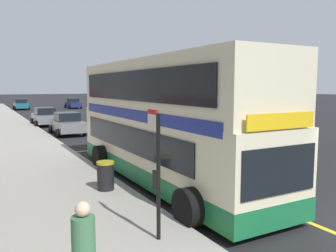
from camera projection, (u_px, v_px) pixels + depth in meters
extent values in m
plane|color=black|center=(68.00, 119.00, 36.62)|extent=(260.00, 260.00, 0.00)
cube|color=beige|center=(164.00, 145.00, 12.59)|extent=(2.53, 11.05, 2.30)
cube|color=beige|center=(163.00, 87.00, 12.35)|extent=(2.50, 10.83, 1.90)
cube|color=#196B3D|center=(164.00, 168.00, 12.69)|extent=(2.55, 11.07, 0.60)
cube|color=navy|center=(163.00, 113.00, 12.46)|extent=(2.56, 10.17, 0.36)
cube|color=black|center=(126.00, 138.00, 12.29)|extent=(0.04, 8.84, 0.90)
cube|color=black|center=(130.00, 86.00, 11.73)|extent=(0.04, 9.72, 1.00)
cube|color=black|center=(280.00, 171.00, 7.73)|extent=(2.22, 0.04, 1.10)
cube|color=yellow|center=(282.00, 121.00, 7.61)|extent=(2.02, 0.04, 0.36)
cylinder|color=black|center=(191.00, 207.00, 8.58)|extent=(0.56, 1.00, 1.00)
cylinder|color=black|center=(271.00, 191.00, 9.87)|extent=(0.56, 1.00, 1.00)
cylinder|color=black|center=(102.00, 157.00, 14.68)|extent=(0.56, 1.00, 1.00)
cylinder|color=black|center=(158.00, 151.00, 15.98)|extent=(0.56, 1.00, 1.00)
cube|color=yellow|center=(123.00, 184.00, 12.31)|extent=(0.16, 14.19, 0.01)
cube|color=yellow|center=(192.00, 175.00, 13.70)|extent=(0.16, 14.19, 0.01)
cube|color=yellow|center=(101.00, 150.00, 19.11)|extent=(3.06, 0.16, 0.01)
cylinder|color=black|center=(158.00, 178.00, 7.44)|extent=(0.09, 0.09, 2.77)
cube|color=silver|center=(153.00, 121.00, 7.53)|extent=(0.05, 0.42, 0.30)
cube|color=red|center=(153.00, 112.00, 7.51)|extent=(0.05, 0.42, 0.10)
cube|color=black|center=(156.00, 180.00, 7.54)|extent=(0.06, 0.28, 0.40)
cube|color=slate|center=(45.00, 118.00, 30.83)|extent=(1.76, 4.20, 0.72)
cube|color=black|center=(45.00, 111.00, 30.66)|extent=(1.52, 1.90, 0.60)
cylinder|color=black|center=(32.00, 121.00, 31.55)|extent=(0.22, 0.60, 0.60)
cylinder|color=black|center=(53.00, 120.00, 32.45)|extent=(0.22, 0.60, 0.60)
cylinder|color=black|center=(36.00, 124.00, 29.29)|extent=(0.22, 0.60, 0.60)
cylinder|color=black|center=(59.00, 123.00, 30.18)|extent=(0.22, 0.60, 0.60)
cube|color=navy|center=(73.00, 104.00, 55.16)|extent=(1.76, 4.20, 0.72)
cube|color=black|center=(73.00, 100.00, 54.99)|extent=(1.52, 1.90, 0.60)
cylinder|color=black|center=(65.00, 106.00, 55.88)|extent=(0.22, 0.60, 0.60)
cylinder|color=black|center=(77.00, 106.00, 56.78)|extent=(0.22, 0.60, 0.60)
cylinder|color=black|center=(69.00, 107.00, 53.62)|extent=(0.22, 0.60, 0.60)
cylinder|color=black|center=(81.00, 107.00, 54.51)|extent=(0.22, 0.60, 0.60)
cube|color=#196066|center=(21.00, 105.00, 51.98)|extent=(1.76, 4.20, 0.72)
cube|color=black|center=(21.00, 101.00, 51.82)|extent=(1.52, 1.90, 0.60)
cylinder|color=black|center=(13.00, 107.00, 52.71)|extent=(0.22, 0.60, 0.60)
cylinder|color=black|center=(27.00, 107.00, 53.60)|extent=(0.22, 0.60, 0.60)
cylinder|color=black|center=(15.00, 108.00, 50.44)|extent=(0.22, 0.60, 0.60)
cylinder|color=black|center=(29.00, 108.00, 51.34)|extent=(0.22, 0.60, 0.60)
cube|color=slate|center=(67.00, 125.00, 25.12)|extent=(1.76, 4.20, 0.72)
cube|color=black|center=(67.00, 116.00, 24.95)|extent=(1.52, 1.90, 0.60)
cylinder|color=black|center=(51.00, 129.00, 25.84)|extent=(0.22, 0.60, 0.60)
cylinder|color=black|center=(76.00, 128.00, 26.74)|extent=(0.22, 0.60, 0.60)
cylinder|color=black|center=(58.00, 133.00, 23.58)|extent=(0.22, 0.60, 0.60)
cylinder|color=black|center=(85.00, 132.00, 24.47)|extent=(0.22, 0.60, 0.60)
cylinder|color=#3F724C|center=(83.00, 239.00, 4.92)|extent=(0.34, 0.34, 0.67)
sphere|color=beige|center=(83.00, 209.00, 4.87)|extent=(0.22, 0.22, 0.22)
cylinder|color=black|center=(106.00, 177.00, 11.19)|extent=(0.54, 0.54, 0.85)
cylinder|color=#A5991E|center=(105.00, 163.00, 11.14)|extent=(0.57, 0.57, 0.08)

